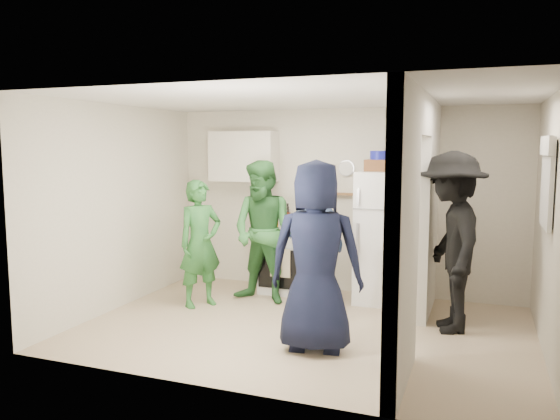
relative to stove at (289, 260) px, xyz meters
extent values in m
plane|color=tan|center=(0.66, -1.37, -0.44)|extent=(4.80, 4.80, 0.00)
plane|color=silver|center=(0.66, 0.33, 0.81)|extent=(4.80, 0.00, 4.80)
plane|color=silver|center=(0.66, -3.07, 0.81)|extent=(4.80, 0.00, 4.80)
plane|color=silver|center=(-1.74, -1.37, 0.81)|extent=(0.00, 3.40, 3.40)
plane|color=silver|center=(3.06, -1.37, 0.81)|extent=(0.00, 3.40, 3.40)
plane|color=white|center=(0.66, -1.37, 2.06)|extent=(4.80, 4.80, 0.00)
cube|color=silver|center=(1.86, -0.27, 0.81)|extent=(0.12, 1.20, 2.50)
cube|color=silver|center=(1.86, -2.47, 0.81)|extent=(0.12, 1.20, 2.50)
cube|color=silver|center=(1.86, -1.37, 1.86)|extent=(0.12, 1.00, 0.40)
cube|color=white|center=(0.00, 0.00, 0.00)|extent=(0.74, 0.62, 0.88)
cube|color=silver|center=(-0.74, 0.15, 1.41)|extent=(0.95, 0.34, 0.70)
cube|color=white|center=(1.31, -0.03, 0.40)|extent=(0.69, 0.67, 1.68)
cube|color=brown|center=(1.21, 0.02, 1.31)|extent=(0.35, 0.25, 0.15)
cylinder|color=#161B9A|center=(1.21, 0.02, 1.44)|extent=(0.24, 0.24, 0.11)
cylinder|color=yellow|center=(1.53, -0.13, 1.36)|extent=(0.09, 0.09, 0.25)
cylinder|color=white|center=(0.71, 0.31, 1.26)|extent=(0.22, 0.02, 0.22)
cube|color=olive|center=(0.66, 0.28, 0.91)|extent=(0.35, 0.08, 0.03)
cube|color=black|center=(3.04, -1.17, 1.21)|extent=(0.03, 0.70, 0.80)
cube|color=white|center=(3.03, -1.17, 1.21)|extent=(0.04, 0.76, 0.86)
cube|color=white|center=(3.00, -1.17, 1.56)|extent=(0.04, 0.82, 0.18)
cylinder|color=#FFB315|center=(-0.12, -0.22, 0.57)|extent=(0.09, 0.09, 0.25)
cylinder|color=#AC0C0B|center=(0.22, -0.20, 0.50)|extent=(0.09, 0.09, 0.12)
imported|color=#347830|center=(-0.82, -1.00, 0.35)|extent=(0.63, 0.69, 1.58)
imported|color=#33743A|center=(-0.13, -0.57, 0.47)|extent=(0.96, 0.79, 1.82)
imported|color=#3B4F82|center=(0.54, -0.63, 0.41)|extent=(1.06, 0.92, 1.71)
imported|color=black|center=(0.97, -1.95, 0.50)|extent=(1.00, 0.73, 1.87)
imported|color=black|center=(2.16, -0.87, 0.53)|extent=(0.99, 1.39, 1.95)
cylinder|color=brown|center=(-0.29, 0.14, 0.60)|extent=(0.08, 0.08, 0.32)
cylinder|color=#1A5027|center=(-0.18, -0.07, 0.57)|extent=(0.06, 0.06, 0.27)
cylinder|color=#9B9FA7|center=(-0.07, 0.14, 0.60)|extent=(0.07, 0.07, 0.33)
cylinder|color=maroon|center=(0.00, -0.05, 0.59)|extent=(0.07, 0.07, 0.31)
cylinder|color=#989FA9|center=(0.11, 0.20, 0.56)|extent=(0.07, 0.07, 0.25)
cylinder|color=#193914|center=(0.17, 0.04, 0.58)|extent=(0.07, 0.07, 0.28)
cylinder|color=brown|center=(0.25, 0.13, 0.57)|extent=(0.06, 0.06, 0.26)
cylinder|color=silver|center=(-0.28, -0.12, 0.60)|extent=(0.06, 0.06, 0.32)
camera|label=1|loc=(2.45, -6.92, 1.55)|focal=35.00mm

